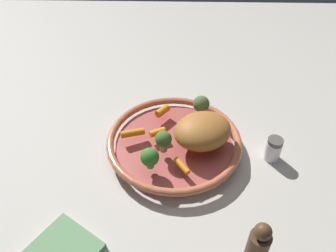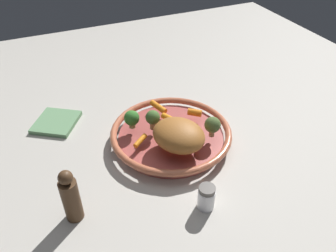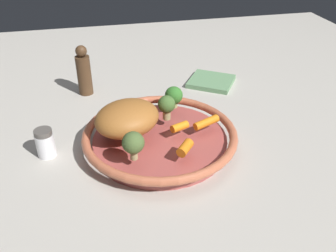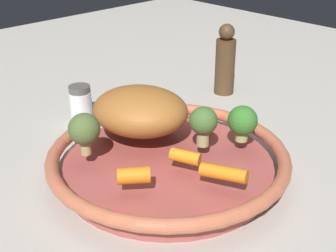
# 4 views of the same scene
# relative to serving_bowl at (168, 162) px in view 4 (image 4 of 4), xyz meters

# --- Properties ---
(ground_plane) EXTENTS (1.96, 1.96, 0.00)m
(ground_plane) POSITION_rel_serving_bowl_xyz_m (0.00, 0.00, -0.02)
(ground_plane) COLOR #B7B2A8
(serving_bowl) EXTENTS (0.35, 0.35, 0.05)m
(serving_bowl) POSITION_rel_serving_bowl_xyz_m (0.00, 0.00, 0.00)
(serving_bowl) COLOR #A84C47
(serving_bowl) RESTS_ON ground_plane
(roast_chicken_piece) EXTENTS (0.18, 0.19, 0.07)m
(roast_chicken_piece) POSITION_rel_serving_bowl_xyz_m (0.01, 0.07, 0.06)
(roast_chicken_piece) COLOR #A2622A
(roast_chicken_piece) RESTS_ON serving_bowl
(baby_carrot_back) EXTENTS (0.05, 0.04, 0.02)m
(baby_carrot_back) POSITION_rel_serving_bowl_xyz_m (-0.09, -0.03, 0.03)
(baby_carrot_back) COLOR orange
(baby_carrot_back) RESTS_ON serving_bowl
(baby_carrot_center) EXTENTS (0.04, 0.07, 0.02)m
(baby_carrot_center) POSITION_rel_serving_bowl_xyz_m (-0.01, -0.11, 0.03)
(baby_carrot_center) COLOR orange
(baby_carrot_center) RESTS_ON serving_bowl
(baby_carrot_near_rim) EXTENTS (0.03, 0.05, 0.02)m
(baby_carrot_near_rim) POSITION_rel_serving_bowl_xyz_m (-0.01, -0.04, 0.03)
(baby_carrot_near_rim) COLOR orange
(baby_carrot_near_rim) RESTS_ON serving_bowl
(baby_carrot_left) EXTENTS (0.05, 0.04, 0.02)m
(baby_carrot_left) POSITION_rel_serving_bowl_xyz_m (0.10, 0.02, 0.03)
(baby_carrot_left) COLOR orange
(baby_carrot_left) RESTS_ON serving_bowl
(broccoli_floret_large) EXTENTS (0.04, 0.04, 0.06)m
(broccoli_floret_large) POSITION_rel_serving_bowl_xyz_m (0.05, -0.03, 0.06)
(broccoli_floret_large) COLOR tan
(broccoli_floret_large) RESTS_ON serving_bowl
(broccoli_floret_edge) EXTENTS (0.05, 0.05, 0.06)m
(broccoli_floret_edge) POSITION_rel_serving_bowl_xyz_m (-0.09, 0.07, 0.06)
(broccoli_floret_edge) COLOR tan
(broccoli_floret_edge) RESTS_ON serving_bowl
(broccoli_floret_mid) EXTENTS (0.04, 0.04, 0.06)m
(broccoli_floret_mid) POSITION_rel_serving_bowl_xyz_m (0.10, -0.06, 0.05)
(broccoli_floret_mid) COLOR #98A866
(broccoli_floret_mid) RESTS_ON serving_bowl
(salt_shaker) EXTENTS (0.04, 0.04, 0.07)m
(salt_shaker) POSITION_rel_serving_bowl_xyz_m (0.02, 0.25, 0.01)
(salt_shaker) COLOR white
(salt_shaker) RESTS_ON ground_plane
(pepper_mill) EXTENTS (0.04, 0.04, 0.15)m
(pepper_mill) POSITION_rel_serving_bowl_xyz_m (0.32, 0.16, 0.04)
(pepper_mill) COLOR #4C331E
(pepper_mill) RESTS_ON ground_plane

